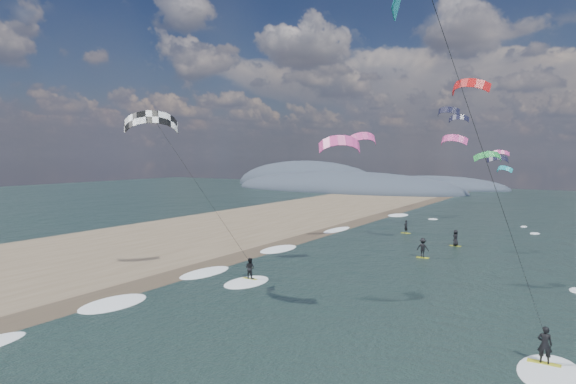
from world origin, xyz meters
The scene contains 9 objects.
ground centered at (0.00, 0.00, 0.00)m, with size 260.00×260.00×0.00m, color black.
sand_strip centered at (-24.00, 10.00, 0.00)m, with size 26.00×240.00×0.00m, color brown.
wet_sand_strip centered at (-12.00, 10.00, 0.00)m, with size 3.00×240.00×0.00m, color #382D23.
coastal_hills centered at (-44.84, 107.86, 0.00)m, with size 80.00×41.00×15.00m.
kitesurfer_near_a centered at (10.25, 5.66, 12.75)m, with size 7.82×8.76×16.79m.
kitesurfer_near_b centered at (-8.76, 11.07, 8.09)m, with size 6.81×9.14×12.92m.
far_kitesurfers centered at (1.79, 33.54, 0.87)m, with size 8.02×13.14×1.80m.
bg_kite_field centered at (0.63, 54.93, 11.32)m, with size 12.20×77.71×9.96m.
shoreline_surf centered at (-10.80, 14.75, 0.00)m, with size 2.40×79.40×0.11m.
Camera 1 is at (14.85, -13.05, 9.32)m, focal length 30.00 mm.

